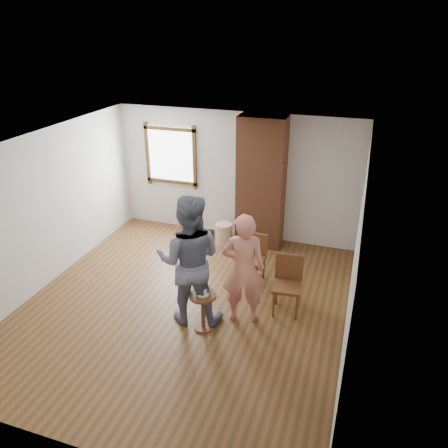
{
  "coord_description": "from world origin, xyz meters",
  "views": [
    {
      "loc": [
        2.44,
        -5.31,
        4.18
      ],
      "look_at": [
        0.41,
        0.8,
        1.15
      ],
      "focal_mm": 35.0,
      "sensor_mm": 36.0,
      "label": 1
    }
  ],
  "objects_px": {
    "stoneware_crock": "(224,234)",
    "man": "(189,260)",
    "dining_chair_left": "(254,255)",
    "person_pink": "(243,269)",
    "dining_chair_right": "(288,281)",
    "side_table": "(203,306)"
  },
  "relations": [
    {
      "from": "dining_chair_right",
      "to": "man",
      "type": "height_order",
      "value": "man"
    },
    {
      "from": "stoneware_crock",
      "to": "man",
      "type": "relative_size",
      "value": 0.22
    },
    {
      "from": "dining_chair_right",
      "to": "stoneware_crock",
      "type": "bearing_deg",
      "value": 127.06
    },
    {
      "from": "side_table",
      "to": "stoneware_crock",
      "type": "bearing_deg",
      "value": 102.01
    },
    {
      "from": "stoneware_crock",
      "to": "dining_chair_right",
      "type": "bearing_deg",
      "value": -47.75
    },
    {
      "from": "dining_chair_left",
      "to": "person_pink",
      "type": "xyz_separation_m",
      "value": [
        0.13,
        -1.14,
        0.4
      ]
    },
    {
      "from": "stoneware_crock",
      "to": "man",
      "type": "height_order",
      "value": "man"
    },
    {
      "from": "dining_chair_left",
      "to": "side_table",
      "type": "distance_m",
      "value": 1.6
    },
    {
      "from": "dining_chair_left",
      "to": "man",
      "type": "height_order",
      "value": "man"
    },
    {
      "from": "stoneware_crock",
      "to": "dining_chair_left",
      "type": "relative_size",
      "value": 0.52
    },
    {
      "from": "dining_chair_right",
      "to": "person_pink",
      "type": "xyz_separation_m",
      "value": [
        -0.59,
        -0.45,
        0.36
      ]
    },
    {
      "from": "side_table",
      "to": "man",
      "type": "relative_size",
      "value": 0.3
    },
    {
      "from": "dining_chair_left",
      "to": "man",
      "type": "xyz_separation_m",
      "value": [
        -0.61,
        -1.38,
        0.53
      ]
    },
    {
      "from": "stoneware_crock",
      "to": "person_pink",
      "type": "bearing_deg",
      "value": -65.05
    },
    {
      "from": "dining_chair_right",
      "to": "person_pink",
      "type": "bearing_deg",
      "value": -148.28
    },
    {
      "from": "side_table",
      "to": "dining_chair_left",
      "type": "bearing_deg",
      "value": 77.39
    },
    {
      "from": "side_table",
      "to": "man",
      "type": "bearing_deg",
      "value": 145.89
    },
    {
      "from": "dining_chair_right",
      "to": "side_table",
      "type": "xyz_separation_m",
      "value": [
        -1.08,
        -0.86,
        -0.12
      ]
    },
    {
      "from": "man",
      "to": "person_pink",
      "type": "bearing_deg",
      "value": -175.54
    },
    {
      "from": "dining_chair_right",
      "to": "person_pink",
      "type": "relative_size",
      "value": 0.53
    },
    {
      "from": "dining_chair_left",
      "to": "person_pink",
      "type": "bearing_deg",
      "value": -76.31
    },
    {
      "from": "stoneware_crock",
      "to": "side_table",
      "type": "xyz_separation_m",
      "value": [
        0.57,
        -2.67,
        0.18
      ]
    }
  ]
}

